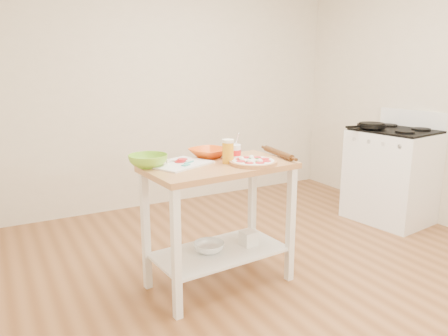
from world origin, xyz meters
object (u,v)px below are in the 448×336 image
skillet (371,126)px  knife (156,163)px  spatula (188,164)px  gas_stove (392,175)px  rolling_pin (278,153)px  pizza (253,162)px  yogurt_tub (234,152)px  orange_bowl (209,153)px  green_bowl (148,161)px  cutting_board (179,164)px  shelf_bin (248,238)px  beer_pint (228,151)px  prep_island (219,200)px  shelf_glass_bowl (209,247)px

skillet → knife: bearing=-163.8°
skillet → spatula: size_ratio=3.37×
gas_stove → rolling_pin: bearing=-176.5°
pizza → knife: (-0.60, 0.29, 0.00)m
pizza → yogurt_tub: yogurt_tub is taller
orange_bowl → green_bowl: (-0.50, -0.08, 0.01)m
gas_stove → skillet: size_ratio=2.53×
cutting_board → shelf_bin: bearing=-39.3°
rolling_pin → knife: bearing=169.6°
knife → pizza: bearing=-20.7°
pizza → cutting_board: pizza is taller
spatula → green_bowl: 0.26m
knife → beer_pint: 0.50m
shelf_bin → yogurt_tub: bearing=131.6°
knife → orange_bowl: orange_bowl is taller
green_bowl → prep_island: bearing=-20.2°
knife → shelf_glass_bowl: 0.72m
shelf_bin → shelf_glass_bowl: bearing=174.0°
skillet → cutting_board: size_ratio=0.90×
spatula → shelf_glass_bowl: spatula is taller
cutting_board → green_bowl: 0.21m
prep_island → beer_pint: (0.07, 0.00, 0.34)m
gas_stove → spatula: (-2.40, -0.30, 0.44)m
knife → yogurt_tub: (0.55, -0.12, 0.04)m
cutting_board → green_bowl: bearing=143.3°
green_bowl → rolling_pin: 0.98m
yogurt_tub → skillet: bearing=13.2°
knife → shelf_glass_bowl: size_ratio=1.23×
yogurt_tub → green_bowl: bearing=170.8°
knife → shelf_bin: bearing=-12.7°
spatula → rolling_pin: (0.72, -0.04, 0.01)m
prep_island → spatula: spatula is taller
beer_pint → pizza: bearing=-38.9°
gas_stove → shelf_glass_bowl: (-2.26, -0.34, -0.18)m
spatula → knife: size_ratio=0.48×
spatula → beer_pint: (0.28, -0.06, 0.07)m
green_bowl → shelf_glass_bowl: (0.37, -0.15, -0.65)m
pizza → prep_island: bearing=152.6°
skillet → rolling_pin: skillet is taller
skillet → spatula: bearing=-160.0°
rolling_pin → shelf_bin: bearing=-172.0°
green_bowl → rolling_pin: green_bowl is taller
gas_stove → beer_pint: 2.21m
shelf_glass_bowl → shelf_bin: 0.32m
prep_island → rolling_pin: rolling_pin is taller
gas_stove → yogurt_tub: (-2.03, -0.29, 0.48)m
prep_island → shelf_bin: prep_island is taller
spatula → knife: 0.22m
yogurt_tub → rolling_pin: 0.36m
spatula → shelf_glass_bowl: 0.64m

